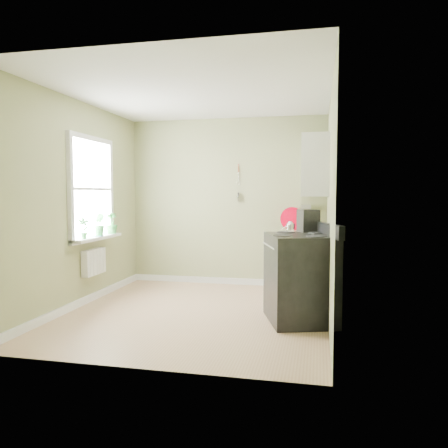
% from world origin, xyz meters
% --- Properties ---
extents(floor, '(3.20, 3.60, 0.02)m').
position_xyz_m(floor, '(0.00, 0.00, -0.01)').
color(floor, tan).
rests_on(floor, ground).
extents(ceiling, '(3.20, 3.60, 0.02)m').
position_xyz_m(ceiling, '(0.00, 0.00, 2.71)').
color(ceiling, white).
rests_on(ceiling, wall_back).
extents(wall_back, '(3.20, 0.02, 2.70)m').
position_xyz_m(wall_back, '(0.00, 1.81, 1.35)').
color(wall_back, '#9B9F6C').
rests_on(wall_back, floor).
extents(wall_left, '(0.02, 3.60, 2.70)m').
position_xyz_m(wall_left, '(-1.61, 0.00, 1.35)').
color(wall_left, '#9B9F6C').
rests_on(wall_left, floor).
extents(wall_right, '(0.02, 3.60, 2.70)m').
position_xyz_m(wall_right, '(1.61, 0.00, 1.35)').
color(wall_right, '#9B9F6C').
rests_on(wall_right, floor).
extents(base_cabinets, '(0.60, 1.60, 0.87)m').
position_xyz_m(base_cabinets, '(1.30, 1.00, 0.43)').
color(base_cabinets, silver).
rests_on(base_cabinets, floor).
extents(countertop, '(0.64, 1.60, 0.04)m').
position_xyz_m(countertop, '(1.29, 1.00, 0.89)').
color(countertop, tan).
rests_on(countertop, base_cabinets).
extents(upper_cabinets, '(0.35, 1.40, 0.80)m').
position_xyz_m(upper_cabinets, '(1.43, 1.10, 1.85)').
color(upper_cabinets, silver).
rests_on(upper_cabinets, wall_right).
extents(window, '(0.06, 1.14, 1.44)m').
position_xyz_m(window, '(-1.58, 0.30, 1.55)').
color(window, white).
rests_on(window, wall_left).
extents(window_sill, '(0.18, 1.14, 0.04)m').
position_xyz_m(window_sill, '(-1.51, 0.30, 0.88)').
color(window_sill, white).
rests_on(window_sill, wall_left).
extents(radiator, '(0.12, 0.50, 0.35)m').
position_xyz_m(radiator, '(-1.54, 0.25, 0.55)').
color(radiator, white).
rests_on(radiator, wall_left).
extents(wall_utensils, '(0.02, 0.14, 0.58)m').
position_xyz_m(wall_utensils, '(0.20, 1.78, 1.56)').
color(wall_utensils, tan).
rests_on(wall_utensils, wall_back).
extents(stove, '(0.95, 1.01, 1.15)m').
position_xyz_m(stove, '(1.28, -0.10, 0.52)').
color(stove, black).
rests_on(stove, floor).
extents(stand_mixer, '(0.24, 0.38, 0.45)m').
position_xyz_m(stand_mixer, '(1.28, 1.74, 1.10)').
color(stand_mixer, '#B2B2B7').
rests_on(stand_mixer, countertop).
extents(kettle, '(0.18, 0.11, 0.19)m').
position_xyz_m(kettle, '(1.08, 1.03, 1.00)').
color(kettle, silver).
rests_on(kettle, countertop).
extents(coffee_maker, '(0.29, 0.31, 0.38)m').
position_xyz_m(coffee_maker, '(1.35, 0.30, 1.09)').
color(coffee_maker, black).
rests_on(coffee_maker, countertop).
extents(red_tray, '(0.37, 0.11, 0.37)m').
position_xyz_m(red_tray, '(1.07, 1.72, 1.09)').
color(red_tray, red).
rests_on(red_tray, countertop).
extents(jar, '(0.08, 0.08, 0.09)m').
position_xyz_m(jar, '(1.21, 0.30, 0.95)').
color(jar, beige).
rests_on(jar, countertop).
extents(plant_a, '(0.18, 0.17, 0.28)m').
position_xyz_m(plant_a, '(-1.50, -0.07, 1.04)').
color(plant_a, '#317F38').
rests_on(plant_a, window_sill).
extents(plant_b, '(0.23, 0.23, 0.32)m').
position_xyz_m(plant_b, '(-1.50, 0.34, 1.06)').
color(plant_b, '#317F38').
rests_on(plant_b, window_sill).
extents(plant_c, '(0.24, 0.24, 0.31)m').
position_xyz_m(plant_c, '(-1.50, 0.72, 1.05)').
color(plant_c, '#317F38').
rests_on(plant_c, window_sill).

